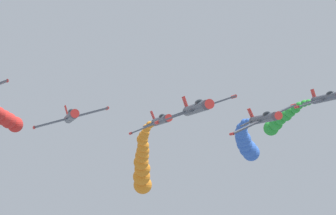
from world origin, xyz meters
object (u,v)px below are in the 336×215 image
Objects in this scene: airplane_left_inner at (264,118)px; airplane_right_outer at (326,98)px; airplane_right_inner at (71,116)px; airplane_lead at (197,108)px; airplane_left_outer at (161,120)px.

airplane_right_outer is at bearing -140.54° from airplane_left_inner.
airplane_right_inner is at bearing 1.48° from airplane_left_inner.
airplane_lead is 24.88m from airplane_left_outer.
airplane_left_outer is at bearing -137.39° from airplane_right_inner.
airplane_left_inner is at bearing 133.54° from airplane_left_outer.
airplane_left_outer reaches higher than airplane_right_inner.
airplane_right_inner is 1.00× the size of airplane_left_outer.
airplane_left_inner is 17.68m from airplane_right_outer.
airplane_right_outer is (-25.38, -23.99, 3.80)m from airplane_lead.
airplane_right_outer reaches higher than airplane_right_inner.
airplane_lead is 35.13m from airplane_right_outer.
airplane_left_outer is 24.82m from airplane_right_outer.
airplane_left_inner is (-12.07, -13.04, -0.13)m from airplane_lead.
airplane_lead is 1.00× the size of airplane_right_inner.
airplane_left_outer is (-0.83, -24.86, 0.22)m from airplane_lead.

